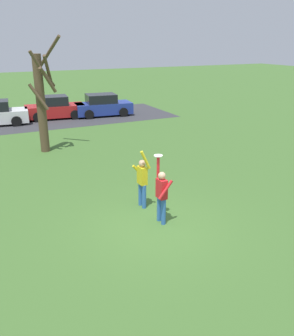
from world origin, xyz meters
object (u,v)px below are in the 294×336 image
object	(u,v)px
person_defender	(142,179)
parked_car_red	(54,108)
parked_car_blue	(103,106)
bare_tree_tall	(42,99)
frisbee_disc	(158,156)
person_catcher	(162,193)

from	to	relation	value
person_defender	parked_car_red	xyz separation A→B (m)	(0.49, 15.78, -0.25)
parked_car_blue	bare_tree_tall	world-z (taller)	bare_tree_tall
bare_tree_tall	parked_car_red	bearing A→B (deg)	74.98
frisbee_disc	parked_car_red	world-z (taller)	frisbee_disc
person_catcher	bare_tree_tall	size ratio (longest dim) A/B	0.38
parked_car_red	parked_car_blue	world-z (taller)	same
frisbee_disc	parked_car_red	distance (m)	16.87
parked_car_red	parked_car_blue	xyz separation A→B (m)	(3.44, -0.61, 0.00)
parked_car_red	parked_car_blue	distance (m)	3.50
bare_tree_tall	frisbee_disc	bearing A→B (deg)	-79.28
parked_car_red	person_catcher	bearing A→B (deg)	-85.55
parked_car_blue	person_catcher	bearing A→B (deg)	-97.37
person_defender	parked_car_red	bearing A→B (deg)	175.88
parked_car_red	bare_tree_tall	world-z (taller)	bare_tree_tall
person_catcher	frisbee_disc	distance (m)	1.13
person_catcher	parked_car_red	bearing A→B (deg)	-3.81
person_defender	person_catcher	bearing A→B (deg)	-0.00
person_defender	parked_car_blue	world-z (taller)	person_defender
person_catcher	parked_car_blue	size ratio (longest dim) A/B	0.49
person_catcher	parked_car_red	size ratio (longest dim) A/B	0.49
person_defender	frisbee_disc	xyz separation A→B (m)	(0.04, -1.03, 1.11)
person_catcher	person_defender	distance (m)	1.25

